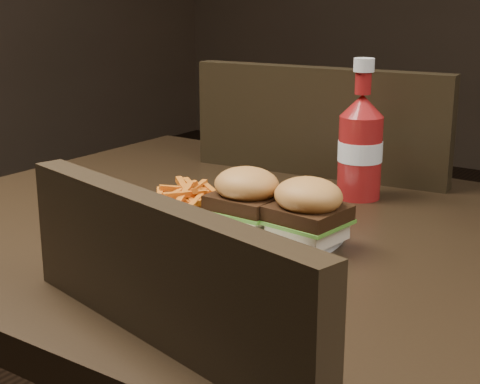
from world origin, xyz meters
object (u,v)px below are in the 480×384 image
Objects in this scene: plate at (236,226)px; ketchup_bottle at (360,159)px; chair_far at (352,301)px; dining_table at (320,255)px.

plate is 0.25m from ketchup_bottle.
chair_far is 3.56× the size of ketchup_bottle.
plate is at bearing -105.51° from ketchup_bottle.
ketchup_bottle reaches higher than chair_far.
plate is (-0.11, -0.03, 0.03)m from dining_table.
dining_table is at bearing -76.79° from ketchup_bottle.
dining_table is 2.56× the size of chair_far.
dining_table is 0.61m from chair_far.
ketchup_bottle reaches higher than plate.
plate reaches higher than chair_far.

